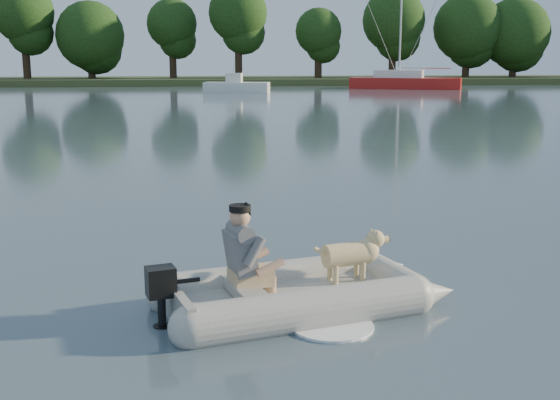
{
  "coord_description": "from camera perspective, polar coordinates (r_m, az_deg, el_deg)",
  "views": [
    {
      "loc": [
        -0.48,
        -6.53,
        2.53
      ],
      "look_at": [
        0.57,
        2.14,
        0.75
      ],
      "focal_mm": 45.0,
      "sensor_mm": 36.0,
      "label": 1
    }
  ],
  "objects": [
    {
      "name": "water",
      "position": [
        7.02,
        -2.54,
        -9.62
      ],
      "size": [
        160.0,
        160.0,
        0.0
      ],
      "primitive_type": "plane",
      "color": "slate",
      "rests_on": "ground"
    },
    {
      "name": "man",
      "position": [
        6.96,
        -3.1,
        -4.0
      ],
      "size": [
        0.74,
        0.68,
        0.93
      ],
      "primitive_type": null,
      "rotation": [
        0.0,
        0.0,
        0.26
      ],
      "color": "slate",
      "rests_on": "dinghy"
    },
    {
      "name": "shore_bank",
      "position": [
        68.57,
        -6.6,
        9.56
      ],
      "size": [
        160.0,
        12.0,
        0.7
      ],
      "primitive_type": "cube",
      "color": "#47512D",
      "rests_on": "water"
    },
    {
      "name": "dinghy",
      "position": [
        7.18,
        1.62,
        -4.89
      ],
      "size": [
        4.88,
        4.13,
        1.21
      ],
      "primitive_type": null,
      "rotation": [
        0.0,
        0.0,
        0.26
      ],
      "color": "gray",
      "rests_on": "water"
    },
    {
      "name": "motorboat",
      "position": [
        51.57,
        -3.54,
        9.74
      ],
      "size": [
        5.14,
        2.88,
        2.05
      ],
      "primitive_type": null,
      "rotation": [
        0.0,
        0.0,
        -0.22
      ],
      "color": "white",
      "rests_on": "water"
    },
    {
      "name": "sailboat",
      "position": [
        58.92,
        10.07,
        9.42
      ],
      "size": [
        9.14,
        5.96,
        12.13
      ],
      "rotation": [
        0.0,
        0.0,
        -0.41
      ],
      "color": "#B11814",
      "rests_on": "water"
    },
    {
      "name": "dog",
      "position": [
        7.46,
        5.43,
        -4.75
      ],
      "size": [
        0.85,
        0.48,
        0.54
      ],
      "primitive_type": null,
      "rotation": [
        0.0,
        0.0,
        0.26
      ],
      "color": "tan",
      "rests_on": "dinghy"
    },
    {
      "name": "treeline",
      "position": [
        68.25,
        0.7,
        13.9
      ],
      "size": [
        90.65,
        7.35,
        9.27
      ],
      "color": "#332316",
      "rests_on": "shore_bank"
    },
    {
      "name": "outboard_motor",
      "position": [
        6.83,
        -9.62,
        -7.99
      ],
      "size": [
        0.41,
        0.33,
        0.68
      ],
      "primitive_type": null,
      "rotation": [
        0.0,
        0.0,
        0.26
      ],
      "color": "black",
      "rests_on": "dinghy"
    }
  ]
}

